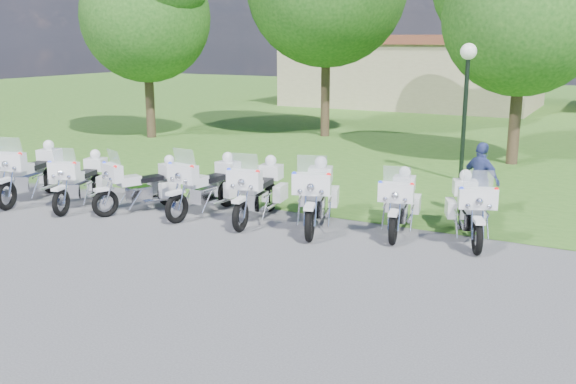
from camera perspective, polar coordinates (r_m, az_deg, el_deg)
The scene contains 15 objects.
ground at distance 11.78m, azimuth -2.18°, elevation -5.77°, with size 100.00×100.00×0.00m, color #4C4C51.
grass_lawn at distance 37.23m, azimuth 19.34°, elevation 6.71°, with size 100.00×48.00×0.01m, color #386C22.
motorcycle_0 at distance 16.96m, azimuth -21.80°, elevation 1.68°, with size 1.22×2.44×1.67m.
motorcycle_1 at distance 15.93m, azimuth -17.86°, elevation 1.05°, with size 1.13×2.20×1.52m.
motorcycle_2 at distance 15.12m, azimuth -12.76°, elevation 0.69°, with size 1.29×2.08×1.50m.
motorcycle_3 at distance 14.62m, azimuth -7.20°, elevation 0.66°, with size 0.94×2.37×1.60m.
motorcycle_4 at distance 14.01m, azimuth -2.63°, elevation 0.21°, with size 0.99×2.37×1.60m.
motorcycle_5 at distance 13.45m, azimuth 2.53°, elevation -0.22°, with size 1.32×2.41×1.68m.
motorcycle_6 at distance 13.33m, azimuth 9.91°, elevation -0.85°, with size 1.01×2.22×1.50m.
motorcycle_7 at distance 13.11m, azimuth 15.86°, elevation -1.34°, with size 1.28×2.18×1.54m.
lamp_post at distance 18.28m, azimuth 15.62°, elevation 9.82°, with size 0.44×0.44×3.77m.
tree_0 at distance 26.44m, azimuth -12.61°, elevation 15.96°, with size 5.88×5.02×7.84m.
tree_2 at distance 21.40m, azimuth 20.19°, elevation 15.75°, with size 5.71×4.87×7.61m.
building_west at distance 39.40m, azimuth 11.04°, elevation 10.56°, with size 14.56×8.32×4.10m.
bystander_c at distance 14.71m, azimuth 16.74°, elevation 0.97°, with size 0.99×0.41×1.69m, color #384588.
Camera 1 is at (5.62, -9.60, 3.87)m, focal length 40.00 mm.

